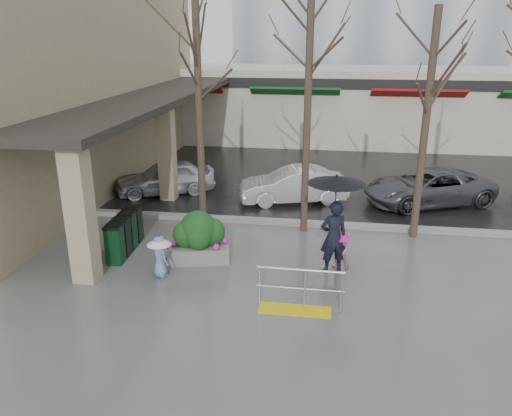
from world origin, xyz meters
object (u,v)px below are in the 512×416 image
(handrail, at_px, (298,296))
(tree_mideast, at_px, (432,70))
(child_blue, at_px, (160,252))
(car_b, at_px, (293,185))
(news_boxes, at_px, (125,234))
(car_a, at_px, (165,177))
(tree_midwest, at_px, (309,55))
(woman, at_px, (335,216))
(car_c, at_px, (428,187))
(tree_west, at_px, (197,59))
(planter, at_px, (199,237))
(child_pink, at_px, (339,245))

(handrail, height_order, tree_mideast, tree_mideast)
(child_blue, relative_size, car_b, 0.29)
(child_blue, relative_size, news_boxes, 0.56)
(car_a, bearing_deg, child_blue, -7.85)
(tree_midwest, distance_m, woman, 4.69)
(car_a, xyz_separation_m, car_c, (9.65, 0.19, 0.00))
(tree_west, height_order, tree_midwest, tree_midwest)
(child_blue, bearing_deg, planter, -84.08)
(woman, distance_m, child_blue, 4.44)
(handrail, bearing_deg, tree_west, 124.99)
(news_boxes, bearing_deg, car_b, 47.41)
(tree_mideast, relative_size, news_boxes, 3.35)
(handrail, xyz_separation_m, tree_midwest, (-0.16, 4.80, 4.86))
(child_pink, relative_size, car_a, 0.31)
(planter, distance_m, news_boxes, 2.20)
(tree_midwest, bearing_deg, tree_west, -180.00)
(child_pink, relative_size, child_blue, 1.05)
(planter, bearing_deg, child_pink, 1.31)
(tree_mideast, relative_size, woman, 2.52)
(woman, relative_size, news_boxes, 1.33)
(news_boxes, relative_size, car_a, 0.52)
(child_blue, relative_size, car_a, 0.29)
(handrail, bearing_deg, child_blue, 161.88)
(tree_west, relative_size, child_blue, 6.23)
(handrail, bearing_deg, car_a, 125.62)
(tree_west, bearing_deg, handrail, -55.01)
(woman, bearing_deg, tree_midwest, -92.24)
(news_boxes, xyz_separation_m, car_a, (-0.61, 5.36, 0.09))
(child_pink, relative_size, car_b, 0.30)
(tree_mideast, bearing_deg, handrail, -123.19)
(child_pink, distance_m, news_boxes, 5.88)
(tree_midwest, xyz_separation_m, car_a, (-5.44, 3.01, -4.60))
(child_pink, height_order, car_a, car_a)
(news_boxes, distance_m, car_a, 5.40)
(child_pink, height_order, car_b, car_b)
(handrail, distance_m, car_a, 9.61)
(child_blue, xyz_separation_m, car_c, (7.58, 6.85, -0.02))
(handrail, relative_size, car_c, 0.42)
(tree_midwest, bearing_deg, tree_mideast, -0.00)
(car_c, bearing_deg, child_pink, -50.59)
(tree_west, height_order, car_a, tree_west)
(car_b, bearing_deg, tree_west, -59.99)
(tree_mideast, relative_size, child_pink, 5.66)
(tree_midwest, distance_m, car_a, 7.74)
(woman, distance_m, car_a, 8.58)
(handrail, bearing_deg, woman, 70.80)
(tree_mideast, bearing_deg, car_b, 144.76)
(tree_mideast, distance_m, car_c, 5.38)
(handrail, xyz_separation_m, tree_west, (-3.36, 4.80, 4.71))
(tree_midwest, height_order, news_boxes, tree_midwest)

